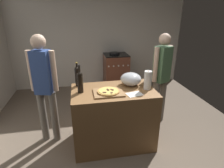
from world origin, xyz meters
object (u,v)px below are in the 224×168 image
Objects in this scene: pizza at (108,91)px; person_in_stripes at (44,84)px; wine_bottle_dark at (77,76)px; stove at (116,72)px; paper_towel_roll at (148,80)px; mixing_bowl at (131,79)px; person_in_red at (161,74)px; wine_bottle_amber at (80,81)px.

person_in_stripes is (-0.87, 0.35, 0.04)m from pizza.
stove is at bearing 62.86° from wine_bottle_dark.
person_in_stripes reaches higher than paper_towel_roll.
person_in_stripes is at bearing 157.98° from pizza.
stove is at bearing 84.44° from mixing_bowl.
paper_towel_roll is 0.16× the size of person_in_stripes.
person_in_stripes is at bearing 168.12° from paper_towel_roll.
paper_towel_roll is at bearing -90.13° from stove.
wine_bottle_dark is at bearing -172.33° from person_in_red.
paper_towel_roll is 0.94m from wine_bottle_amber.
wine_bottle_amber is 1.44m from person_in_red.
wine_bottle_amber is (-0.37, 0.11, 0.13)m from pizza.
person_in_red is (0.44, 0.49, -0.09)m from paper_towel_roll.
wine_bottle_amber is at bearing -82.51° from wine_bottle_dark.
paper_towel_roll is 1.01m from wine_bottle_dark.
person_in_red is (1.00, 0.54, 0.01)m from pizza.
wine_bottle_dark is 0.22× the size of person_in_stripes.
person_in_stripes reaches higher than wine_bottle_dark.
wine_bottle_dark is (-0.40, 0.35, 0.13)m from pizza.
wine_bottle_amber reaches higher than pizza.
wine_bottle_amber is 1.07× the size of wine_bottle_dark.
wine_bottle_amber is at bearing -26.00° from person_in_stripes.
person_in_red is (1.37, 0.43, -0.12)m from wine_bottle_amber.
pizza is 0.45m from mixing_bowl.
person_in_red is at bearing 7.67° from wine_bottle_dark.
stove is (0.19, 2.00, -0.52)m from mixing_bowl.
stove is (0.97, 1.89, -0.59)m from wine_bottle_dark.
wine_bottle_amber is 0.23× the size of person_in_stripes.
person_in_red is (0.63, 0.30, -0.06)m from mixing_bowl.
stove is at bearing 52.58° from person_in_stripes.
pizza is at bearing -151.88° from person_in_red.
mixing_bowl is at bearing -154.73° from person_in_red.
wine_bottle_dark is 0.48m from person_in_stripes.
pizza is 0.54m from wine_bottle_dark.
pizza is at bearing -41.14° from wine_bottle_dark.
pizza is 0.96× the size of mixing_bowl.
wine_bottle_dark is 1.42m from person_in_red.
mixing_bowl is at bearing 10.28° from wine_bottle_amber.
person_in_red reaches higher than mixing_bowl.
paper_towel_roll is 0.28× the size of stove.
person_in_stripes reaches higher than person_in_red.
stove reaches higher than pizza.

